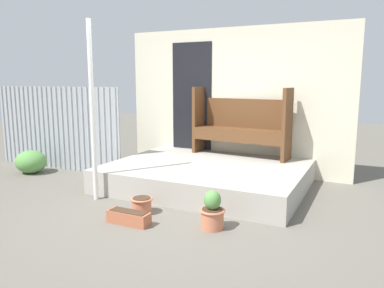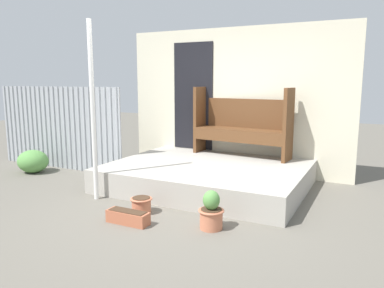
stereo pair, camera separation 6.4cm
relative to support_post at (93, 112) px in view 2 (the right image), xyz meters
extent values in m
plane|color=#666056|center=(1.25, 0.12, -1.24)|extent=(24.00, 24.00, 0.00)
cube|color=#A8A399|center=(1.16, 1.27, -1.06)|extent=(2.98, 2.30, 0.36)
cube|color=beige|center=(1.16, 2.45, 0.06)|extent=(4.18, 0.06, 2.60)
cube|color=black|center=(0.34, 2.41, 0.13)|extent=(0.80, 0.02, 2.00)
cube|color=#9EA3A8|center=(-1.94, 1.21, -0.46)|extent=(2.96, 0.02, 1.56)
cylinder|color=#AAB0B5|center=(-3.36, 1.19, -0.46)|extent=(0.04, 0.04, 1.56)
cylinder|color=#AAB0B5|center=(-3.24, 1.19, -0.46)|extent=(0.04, 0.04, 1.56)
cylinder|color=#AAB0B5|center=(-3.12, 1.19, -0.46)|extent=(0.04, 0.04, 1.56)
cylinder|color=#AAB0B5|center=(-2.99, 1.19, -0.46)|extent=(0.04, 0.04, 1.56)
cylinder|color=#AAB0B5|center=(-2.87, 1.19, -0.46)|extent=(0.04, 0.04, 1.56)
cylinder|color=#AAB0B5|center=(-2.75, 1.19, -0.46)|extent=(0.04, 0.04, 1.56)
cylinder|color=#AAB0B5|center=(-2.62, 1.19, -0.46)|extent=(0.04, 0.04, 1.56)
cylinder|color=#AAB0B5|center=(-2.50, 1.19, -0.46)|extent=(0.04, 0.04, 1.56)
cylinder|color=#AAB0B5|center=(-2.38, 1.19, -0.46)|extent=(0.04, 0.04, 1.56)
cylinder|color=#AAB0B5|center=(-2.25, 1.19, -0.46)|extent=(0.04, 0.04, 1.56)
cylinder|color=#AAB0B5|center=(-2.13, 1.19, -0.46)|extent=(0.04, 0.04, 1.56)
cylinder|color=#AAB0B5|center=(-2.01, 1.19, -0.46)|extent=(0.04, 0.04, 1.56)
cylinder|color=#AAB0B5|center=(-1.88, 1.19, -0.46)|extent=(0.04, 0.04, 1.56)
cylinder|color=#AAB0B5|center=(-1.76, 1.19, -0.46)|extent=(0.04, 0.04, 1.56)
cylinder|color=#AAB0B5|center=(-1.63, 1.19, -0.46)|extent=(0.04, 0.04, 1.56)
cylinder|color=#AAB0B5|center=(-1.51, 1.19, -0.46)|extent=(0.04, 0.04, 1.56)
cylinder|color=#AAB0B5|center=(-1.39, 1.19, -0.46)|extent=(0.04, 0.04, 1.56)
cylinder|color=#AAB0B5|center=(-1.26, 1.19, -0.46)|extent=(0.04, 0.04, 1.56)
cylinder|color=#AAB0B5|center=(-1.14, 1.19, -0.46)|extent=(0.04, 0.04, 1.56)
cylinder|color=#AAB0B5|center=(-1.02, 1.19, -0.46)|extent=(0.04, 0.04, 1.56)
cylinder|color=#AAB0B5|center=(-0.89, 1.19, -0.46)|extent=(0.04, 0.04, 1.56)
cylinder|color=#AAB0B5|center=(-0.77, 1.19, -0.46)|extent=(0.04, 0.04, 1.56)
cylinder|color=#AAB0B5|center=(-0.65, 1.19, -0.46)|extent=(0.04, 0.04, 1.56)
cylinder|color=#AAB0B5|center=(-0.52, 1.19, -0.46)|extent=(0.04, 0.04, 1.56)
cylinder|color=white|center=(0.00, 0.00, 0.00)|extent=(0.06, 0.06, 2.48)
cube|color=brown|center=(0.57, 2.25, -0.28)|extent=(0.10, 0.40, 1.19)
cube|color=brown|center=(2.23, 2.08, -0.28)|extent=(0.10, 0.40, 1.19)
cube|color=brown|center=(1.40, 2.16, -0.42)|extent=(1.64, 0.56, 0.04)
cube|color=brown|center=(1.38, 1.98, -0.53)|extent=(1.60, 0.19, 0.18)
cube|color=brown|center=(1.42, 2.34, -0.14)|extent=(1.60, 0.20, 0.51)
cylinder|color=#C67251|center=(0.90, -0.20, -1.14)|extent=(0.24, 0.24, 0.20)
torus|color=#C67251|center=(0.90, -0.20, -1.05)|extent=(0.28, 0.28, 0.02)
cylinder|color=#422D1E|center=(0.90, -0.20, -1.04)|extent=(0.22, 0.22, 0.01)
cylinder|color=#C67251|center=(1.91, -0.27, -1.13)|extent=(0.26, 0.26, 0.23)
torus|color=#C67251|center=(1.91, -0.27, -1.02)|extent=(0.30, 0.30, 0.02)
cylinder|color=#422D1E|center=(1.91, -0.27, -1.01)|extent=(0.24, 0.24, 0.01)
ellipsoid|color=#599347|center=(1.91, -0.27, -0.90)|extent=(0.19, 0.19, 0.22)
cube|color=#B26042|center=(0.96, -0.56, -1.16)|extent=(0.53, 0.17, 0.15)
cube|color=#422D1E|center=(0.96, -0.56, -1.08)|extent=(0.46, 0.15, 0.01)
ellipsoid|color=#599347|center=(-2.09, 0.70, -1.03)|extent=(0.57, 0.52, 0.42)
camera|label=1|loc=(3.47, -4.01, 0.43)|focal=35.00mm
camera|label=2|loc=(3.52, -3.98, 0.43)|focal=35.00mm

